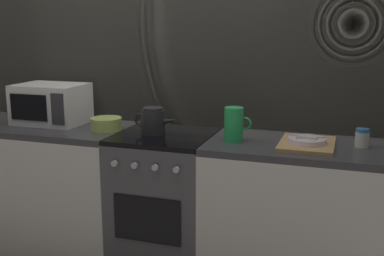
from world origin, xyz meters
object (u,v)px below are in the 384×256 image
object	(u,v)px
microwave	(51,104)
spice_jar	(362,138)
kettle	(153,121)
mixing_bowl	(106,124)
pitcher	(234,124)
dish_pile	(307,143)
stove_unit	(166,202)

from	to	relation	value
microwave	spice_jar	world-z (taller)	microwave
kettle	mixing_bowl	world-z (taller)	kettle
mixing_bowl	spice_jar	bearing A→B (deg)	2.18
pitcher	dish_pile	distance (m)	0.43
stove_unit	kettle	xyz separation A→B (m)	(-0.07, -0.02, 0.53)
stove_unit	mixing_bowl	xyz separation A→B (m)	(-0.40, -0.01, 0.49)
dish_pile	stove_unit	bearing A→B (deg)	178.56
mixing_bowl	pitcher	xyz separation A→B (m)	(0.85, -0.03, 0.06)
kettle	dish_pile	xyz separation A→B (m)	(0.94, -0.01, -0.06)
spice_jar	mixing_bowl	bearing A→B (deg)	-177.82
stove_unit	dish_pile	bearing A→B (deg)	-1.44
stove_unit	spice_jar	size ratio (longest dim) A/B	8.57
mixing_bowl	spice_jar	world-z (taller)	spice_jar
kettle	dish_pile	world-z (taller)	kettle
microwave	pitcher	xyz separation A→B (m)	(1.31, -0.11, -0.03)
microwave	mixing_bowl	size ratio (longest dim) A/B	2.30
dish_pile	spice_jar	xyz separation A→B (m)	(0.29, 0.07, 0.03)
microwave	dish_pile	distance (m)	1.74
stove_unit	spice_jar	distance (m)	1.26
kettle	dish_pile	size ratio (longest dim) A/B	0.71
pitcher	spice_jar	xyz separation A→B (m)	(0.71, 0.09, -0.05)
kettle	mixing_bowl	xyz separation A→B (m)	(-0.33, 0.00, -0.04)
microwave	mixing_bowl	bearing A→B (deg)	-9.42
stove_unit	kettle	bearing A→B (deg)	-167.54
mixing_bowl	spice_jar	distance (m)	1.56
microwave	kettle	distance (m)	0.80
mixing_bowl	spice_jar	xyz separation A→B (m)	(1.56, 0.06, 0.01)
kettle	mixing_bowl	size ratio (longest dim) A/B	1.42
dish_pile	kettle	bearing A→B (deg)	179.62
microwave	stove_unit	bearing A→B (deg)	-4.25
kettle	stove_unit	bearing A→B (deg)	12.46
microwave	spice_jar	size ratio (longest dim) A/B	4.38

